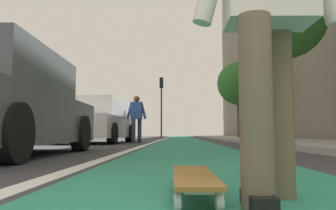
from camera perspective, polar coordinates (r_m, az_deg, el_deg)
name	(u,v)px	position (r m, az deg, el deg)	size (l,w,h in m)	color
ground_plane	(185,144)	(10.31, 2.91, -6.70)	(80.00, 80.00, 0.00)	#38383D
bike_lane_paint	(181,138)	(24.31, 2.30, -5.70)	(56.00, 1.93, 0.00)	#288466
lane_stripe_white	(164,139)	(20.33, -0.77, -5.84)	(52.00, 0.16, 0.01)	silver
sidewalk_curb	(247,139)	(18.68, 13.40, -5.62)	(52.00, 3.20, 0.11)	#9E9B93
building_facade	(271,37)	(24.09, 17.17, 11.13)	(40.00, 1.20, 13.80)	slate
skateboard	(194,178)	(1.69, 4.42, -12.37)	(0.84, 0.22, 0.11)	white
skater_person	(267,1)	(1.70, 16.67, 16.79)	(0.46, 0.72, 1.64)	brown
parked_car_mid	(97,122)	(11.54, -12.12, -2.85)	(4.37, 2.08, 1.49)	silver
traffic_light	(161,96)	(25.58, -1.14, 1.48)	(0.33, 0.28, 4.65)	#2D2D2D
street_tree_mid	(286,20)	(11.18, 19.59, 13.50)	(2.44, 2.44, 5.06)	brown
street_tree_far	(239,84)	(18.71, 12.07, 3.59)	(2.38, 2.38, 4.27)	brown
pedestrian_distant	(137,116)	(12.03, -5.42, -1.84)	(0.47, 0.74, 1.69)	#384260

